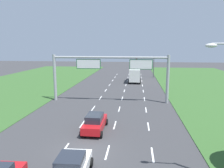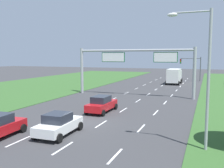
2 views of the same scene
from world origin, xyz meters
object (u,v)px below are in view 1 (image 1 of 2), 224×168
(car_lead_silver, at_px, (71,168))
(box_truck, at_px, (135,75))
(traffic_light_mast, at_px, (146,63))
(car_near_red, at_px, (95,122))
(sign_gantry, at_px, (110,69))

(car_lead_silver, height_order, box_truck, box_truck)
(car_lead_silver, distance_m, traffic_light_mast, 46.74)
(car_near_red, height_order, sign_gantry, sign_gantry)
(box_truck, xyz_separation_m, sign_gantry, (-3.45, -18.70, 3.21))
(car_lead_silver, bearing_deg, traffic_light_mast, 80.12)
(sign_gantry, xyz_separation_m, traffic_light_mast, (6.39, 26.59, -1.04))
(car_near_red, height_order, box_truck, box_truck)
(box_truck, bearing_deg, car_near_red, -96.42)
(car_lead_silver, bearing_deg, sign_gantry, 87.79)
(traffic_light_mast, bearing_deg, car_near_red, -99.76)
(car_near_red, relative_size, box_truck, 0.60)
(sign_gantry, relative_size, traffic_light_mast, 3.08)
(box_truck, distance_m, sign_gantry, 19.28)
(car_near_red, xyz_separation_m, car_lead_silver, (0.05, -8.06, -0.04))
(traffic_light_mast, bearing_deg, box_truck, -110.44)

